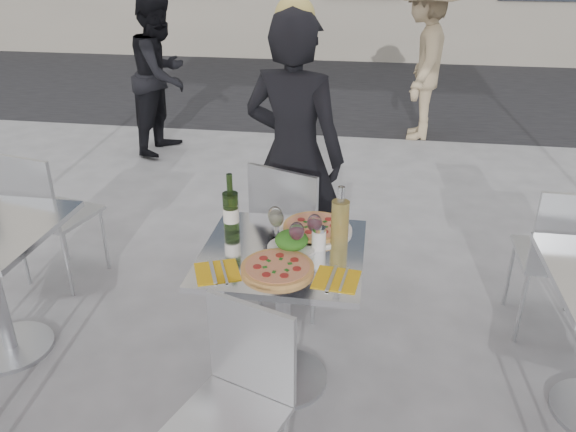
# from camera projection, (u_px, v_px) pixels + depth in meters

# --- Properties ---
(ground) EXTENTS (80.00, 80.00, 0.00)m
(ground) POSITION_uv_depth(u_px,v_px,m) (283.00, 379.00, 2.84)
(ground) COLOR slate
(street_asphalt) EXTENTS (24.00, 5.00, 0.00)m
(street_asphalt) POSITION_uv_depth(u_px,v_px,m) (353.00, 86.00, 8.61)
(street_asphalt) COLOR black
(street_asphalt) RESTS_ON ground
(main_table) EXTENTS (0.72, 0.72, 0.75)m
(main_table) POSITION_uv_depth(u_px,v_px,m) (283.00, 290.00, 2.60)
(main_table) COLOR #B7BABF
(main_table) RESTS_ON ground
(chair_far) EXTENTS (0.55, 0.56, 0.93)m
(chair_far) POSITION_uv_depth(u_px,v_px,m) (293.00, 226.00, 3.17)
(chair_far) COLOR silver
(chair_far) RESTS_ON ground
(chair_near) EXTENTS (0.48, 0.49, 0.82)m
(chair_near) POSITION_uv_depth(u_px,v_px,m) (238.00, 392.00, 2.08)
(chair_near) COLOR silver
(chair_near) RESTS_ON ground
(side_chair_lfar) EXTENTS (0.49, 0.50, 0.90)m
(side_chair_lfar) POSITION_uv_depth(u_px,v_px,m) (45.00, 209.00, 3.41)
(side_chair_lfar) COLOR silver
(side_chair_lfar) RESTS_ON ground
(side_chair_rfar) EXTENTS (0.42, 0.43, 0.91)m
(side_chair_rfar) POSITION_uv_depth(u_px,v_px,m) (565.00, 252.00, 2.92)
(side_chair_rfar) COLOR silver
(side_chair_rfar) RESTS_ON ground
(woman_diner) EXTENTS (0.70, 0.56, 1.70)m
(woman_diner) POSITION_uv_depth(u_px,v_px,m) (294.00, 157.00, 3.32)
(woman_diner) COLOR black
(woman_diner) RESTS_ON ground
(pedestrian_a) EXTENTS (0.71, 0.85, 1.57)m
(pedestrian_a) POSITION_uv_depth(u_px,v_px,m) (161.00, 75.00, 5.65)
(pedestrian_a) COLOR black
(pedestrian_a) RESTS_ON ground
(pedestrian_b) EXTENTS (0.73, 1.15, 1.71)m
(pedestrian_b) POSITION_uv_depth(u_px,v_px,m) (422.00, 60.00, 6.03)
(pedestrian_b) COLOR tan
(pedestrian_b) RESTS_ON ground
(pizza_near) EXTENTS (0.31, 0.31, 0.02)m
(pizza_near) POSITION_uv_depth(u_px,v_px,m) (277.00, 268.00, 2.36)
(pizza_near) COLOR tan
(pizza_near) RESTS_ON main_table
(pizza_far) EXTENTS (0.35, 0.35, 0.03)m
(pizza_far) POSITION_uv_depth(u_px,v_px,m) (316.00, 228.00, 2.68)
(pizza_far) COLOR white
(pizza_far) RESTS_ON main_table
(salad_plate) EXTENTS (0.22, 0.22, 0.09)m
(salad_plate) POSITION_uv_depth(u_px,v_px,m) (292.00, 242.00, 2.51)
(salad_plate) COLOR white
(salad_plate) RESTS_ON main_table
(wine_bottle) EXTENTS (0.07, 0.08, 0.29)m
(wine_bottle) POSITION_uv_depth(u_px,v_px,m) (231.00, 210.00, 2.63)
(wine_bottle) COLOR #2E4A1C
(wine_bottle) RESTS_ON main_table
(carafe) EXTENTS (0.08, 0.08, 0.29)m
(carafe) POSITION_uv_depth(u_px,v_px,m) (340.00, 222.00, 2.50)
(carafe) COLOR tan
(carafe) RESTS_ON main_table
(sugar_shaker) EXTENTS (0.06, 0.06, 0.11)m
(sugar_shaker) POSITION_uv_depth(u_px,v_px,m) (319.00, 238.00, 2.51)
(sugar_shaker) COLOR white
(sugar_shaker) RESTS_ON main_table
(wineglass_white_a) EXTENTS (0.07, 0.07, 0.16)m
(wineglass_white_a) POSITION_uv_depth(u_px,v_px,m) (276.00, 219.00, 2.55)
(wineglass_white_a) COLOR white
(wineglass_white_a) RESTS_ON main_table
(wineglass_white_b) EXTENTS (0.07, 0.07, 0.16)m
(wineglass_white_b) POSITION_uv_depth(u_px,v_px,m) (275.00, 216.00, 2.58)
(wineglass_white_b) COLOR white
(wineglass_white_b) RESTS_ON main_table
(wineglass_red_a) EXTENTS (0.07, 0.07, 0.16)m
(wineglass_red_a) POSITION_uv_depth(u_px,v_px,m) (297.00, 232.00, 2.44)
(wineglass_red_a) COLOR white
(wineglass_red_a) RESTS_ON main_table
(wineglass_red_b) EXTENTS (0.07, 0.07, 0.16)m
(wineglass_red_b) POSITION_uv_depth(u_px,v_px,m) (315.00, 224.00, 2.51)
(wineglass_red_b) COLOR white
(wineglass_red_b) RESTS_ON main_table
(napkin_left) EXTENTS (0.24, 0.24, 0.01)m
(napkin_left) POSITION_uv_depth(u_px,v_px,m) (217.00, 271.00, 2.35)
(napkin_left) COLOR gold
(napkin_left) RESTS_ON main_table
(napkin_right) EXTENTS (0.20, 0.20, 0.01)m
(napkin_right) POSITION_uv_depth(u_px,v_px,m) (336.00, 279.00, 2.30)
(napkin_right) COLOR gold
(napkin_right) RESTS_ON main_table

